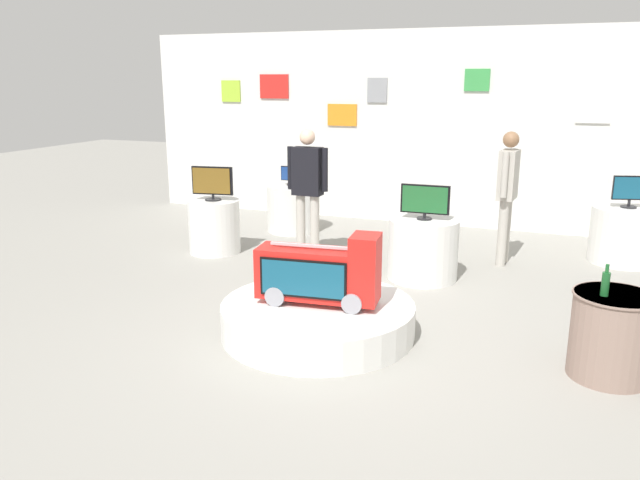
{
  "coord_description": "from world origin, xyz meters",
  "views": [
    {
      "loc": [
        1.72,
        -5.07,
        2.35
      ],
      "look_at": [
        -0.39,
        0.51,
        0.79
      ],
      "focal_mm": 34.95,
      "sensor_mm": 36.0,
      "label": 1
    }
  ],
  "objects_px": {
    "display_pedestal_left_rear": "(423,249)",
    "display_pedestal_right_rear": "(293,208)",
    "shopper_browsing_rear": "(507,188)",
    "tv_on_left_rear": "(425,201)",
    "shopper_browsing_near_truck": "(308,184)",
    "bottle_on_side_table": "(605,283)",
    "side_table_round": "(612,335)",
    "novelty_firetruck_tv": "(320,275)",
    "display_pedestal_far_right": "(214,226)",
    "display_pedestal_center_rear": "(625,235)",
    "tv_on_center_rear": "(631,190)",
    "tv_on_right_rear": "(293,175)",
    "tv_on_far_right": "(212,182)",
    "main_display_pedestal": "(318,319)"
  },
  "relations": [
    {
      "from": "tv_on_right_rear",
      "to": "shopper_browsing_near_truck",
      "type": "height_order",
      "value": "shopper_browsing_near_truck"
    },
    {
      "from": "main_display_pedestal",
      "to": "side_table_round",
      "type": "xyz_separation_m",
      "value": [
        2.51,
        0.02,
        0.21
      ]
    },
    {
      "from": "tv_on_left_rear",
      "to": "tv_on_right_rear",
      "type": "bearing_deg",
      "value": 145.09
    },
    {
      "from": "display_pedestal_right_rear",
      "to": "side_table_round",
      "type": "height_order",
      "value": "display_pedestal_right_rear"
    },
    {
      "from": "display_pedestal_left_rear",
      "to": "display_pedestal_right_rear",
      "type": "xyz_separation_m",
      "value": [
        -2.4,
        1.68,
        0.0
      ]
    },
    {
      "from": "side_table_round",
      "to": "bottle_on_side_table",
      "type": "relative_size",
      "value": 2.75
    },
    {
      "from": "display_pedestal_left_rear",
      "to": "tv_on_far_right",
      "type": "distance_m",
      "value": 3.01
    },
    {
      "from": "tv_on_center_rear",
      "to": "tv_on_right_rear",
      "type": "relative_size",
      "value": 1.17
    },
    {
      "from": "tv_on_right_rear",
      "to": "bottle_on_side_table",
      "type": "height_order",
      "value": "tv_on_right_rear"
    },
    {
      "from": "novelty_firetruck_tv",
      "to": "display_pedestal_right_rear",
      "type": "relative_size",
      "value": 1.42
    },
    {
      "from": "shopper_browsing_near_truck",
      "to": "side_table_round",
      "type": "bearing_deg",
      "value": -32.83
    },
    {
      "from": "display_pedestal_left_rear",
      "to": "shopper_browsing_near_truck",
      "type": "distance_m",
      "value": 1.74
    },
    {
      "from": "tv_on_left_rear",
      "to": "side_table_round",
      "type": "bearing_deg",
      "value": -45.88
    },
    {
      "from": "shopper_browsing_rear",
      "to": "bottle_on_side_table",
      "type": "bearing_deg",
      "value": -72.04
    },
    {
      "from": "display_pedestal_left_rear",
      "to": "shopper_browsing_near_truck",
      "type": "relative_size",
      "value": 0.48
    },
    {
      "from": "shopper_browsing_rear",
      "to": "tv_on_left_rear",
      "type": "bearing_deg",
      "value": -131.06
    },
    {
      "from": "display_pedestal_center_rear",
      "to": "display_pedestal_far_right",
      "type": "bearing_deg",
      "value": -164.56
    },
    {
      "from": "display_pedestal_left_rear",
      "to": "display_pedestal_center_rear",
      "type": "height_order",
      "value": "same"
    },
    {
      "from": "main_display_pedestal",
      "to": "shopper_browsing_rear",
      "type": "height_order",
      "value": "shopper_browsing_rear"
    },
    {
      "from": "display_pedestal_center_rear",
      "to": "tv_on_right_rear",
      "type": "bearing_deg",
      "value": 179.24
    },
    {
      "from": "main_display_pedestal",
      "to": "tv_on_far_right",
      "type": "height_order",
      "value": "tv_on_far_right"
    },
    {
      "from": "shopper_browsing_rear",
      "to": "main_display_pedestal",
      "type": "bearing_deg",
      "value": -115.48
    },
    {
      "from": "tv_on_left_rear",
      "to": "side_table_round",
      "type": "xyz_separation_m",
      "value": [
        1.93,
        -1.99,
        -0.6
      ]
    },
    {
      "from": "novelty_firetruck_tv",
      "to": "tv_on_center_rear",
      "type": "xyz_separation_m",
      "value": [
        2.88,
        3.63,
        0.37
      ]
    },
    {
      "from": "main_display_pedestal",
      "to": "display_pedestal_center_rear",
      "type": "bearing_deg",
      "value": 51.39
    },
    {
      "from": "novelty_firetruck_tv",
      "to": "shopper_browsing_near_truck",
      "type": "distance_m",
      "value": 2.57
    },
    {
      "from": "display_pedestal_center_rear",
      "to": "display_pedestal_right_rear",
      "type": "xyz_separation_m",
      "value": [
        -4.73,
        0.07,
        0.0
      ]
    },
    {
      "from": "side_table_round",
      "to": "shopper_browsing_near_truck",
      "type": "xyz_separation_m",
      "value": [
        -3.53,
        2.28,
        0.65
      ]
    },
    {
      "from": "tv_on_right_rear",
      "to": "bottle_on_side_table",
      "type": "bearing_deg",
      "value": -41.41
    },
    {
      "from": "display_pedestal_center_rear",
      "to": "tv_on_center_rear",
      "type": "height_order",
      "value": "tv_on_center_rear"
    },
    {
      "from": "tv_on_center_rear",
      "to": "tv_on_right_rear",
      "type": "xyz_separation_m",
      "value": [
        -4.73,
        0.07,
        -0.08
      ]
    },
    {
      "from": "display_pedestal_center_rear",
      "to": "tv_on_center_rear",
      "type": "distance_m",
      "value": 0.59
    },
    {
      "from": "main_display_pedestal",
      "to": "bottle_on_side_table",
      "type": "distance_m",
      "value": 2.5
    },
    {
      "from": "shopper_browsing_rear",
      "to": "novelty_firetruck_tv",
      "type": "bearing_deg",
      "value": -115.07
    },
    {
      "from": "display_pedestal_left_rear",
      "to": "tv_on_center_rear",
      "type": "distance_m",
      "value": 2.89
    },
    {
      "from": "tv_on_center_rear",
      "to": "bottle_on_side_table",
      "type": "distance_m",
      "value": 3.71
    },
    {
      "from": "novelty_firetruck_tv",
      "to": "tv_on_far_right",
      "type": "relative_size",
      "value": 2.02
    },
    {
      "from": "tv_on_left_rear",
      "to": "shopper_browsing_near_truck",
      "type": "xyz_separation_m",
      "value": [
        -1.6,
        0.28,
        0.05
      ]
    },
    {
      "from": "display_pedestal_left_rear",
      "to": "tv_on_right_rear",
      "type": "height_order",
      "value": "tv_on_right_rear"
    },
    {
      "from": "novelty_firetruck_tv",
      "to": "display_pedestal_far_right",
      "type": "bearing_deg",
      "value": 137.55
    },
    {
      "from": "tv_on_left_rear",
      "to": "tv_on_center_rear",
      "type": "relative_size",
      "value": 1.3
    },
    {
      "from": "display_pedestal_left_rear",
      "to": "display_pedestal_center_rear",
      "type": "xyz_separation_m",
      "value": [
        2.32,
        1.61,
        0.0
      ]
    },
    {
      "from": "display_pedestal_right_rear",
      "to": "shopper_browsing_near_truck",
      "type": "height_order",
      "value": "shopper_browsing_near_truck"
    },
    {
      "from": "display_pedestal_left_rear",
      "to": "bottle_on_side_table",
      "type": "distance_m",
      "value": 2.8
    },
    {
      "from": "display_pedestal_center_rear",
      "to": "display_pedestal_right_rear",
      "type": "bearing_deg",
      "value": 179.2
    },
    {
      "from": "main_display_pedestal",
      "to": "shopper_browsing_rear",
      "type": "relative_size",
      "value": 1.06
    },
    {
      "from": "display_pedestal_left_rear",
      "to": "tv_on_left_rear",
      "type": "distance_m",
      "value": 0.59
    },
    {
      "from": "novelty_firetruck_tv",
      "to": "shopper_browsing_near_truck",
      "type": "height_order",
      "value": "shopper_browsing_near_truck"
    },
    {
      "from": "shopper_browsing_rear",
      "to": "display_pedestal_right_rear",
      "type": "bearing_deg",
      "value": 167.79
    },
    {
      "from": "display_pedestal_left_rear",
      "to": "tv_on_left_rear",
      "type": "xyz_separation_m",
      "value": [
        -0.0,
        -0.0,
        0.59
      ]
    }
  ]
}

